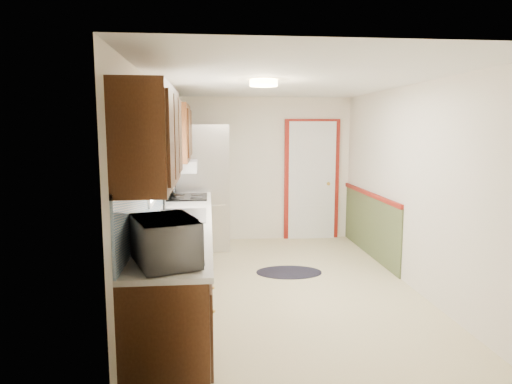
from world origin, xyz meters
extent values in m
cube|color=beige|center=(0.00, 0.00, 0.00)|extent=(3.20, 5.20, 0.12)
cube|color=white|center=(0.00, 0.00, 2.40)|extent=(3.20, 5.20, 0.12)
cube|color=silver|center=(0.00, 2.50, 1.20)|extent=(3.20, 0.10, 2.40)
cube|color=silver|center=(0.00, -2.50, 1.20)|extent=(3.20, 0.10, 2.40)
cube|color=silver|center=(-1.50, 0.00, 1.20)|extent=(0.10, 5.20, 2.40)
cube|color=silver|center=(1.50, 0.00, 1.20)|extent=(0.10, 5.20, 2.40)
cube|color=#361B0C|center=(-1.20, -0.30, 0.45)|extent=(0.60, 4.00, 0.90)
cube|color=silver|center=(-1.19, -0.30, 0.92)|extent=(0.63, 4.00, 0.04)
cube|color=#518CC6|center=(-1.49, -0.30, 1.22)|extent=(0.02, 4.00, 0.55)
cube|color=#361B0C|center=(-1.32, -1.60, 1.83)|extent=(0.35, 1.40, 0.75)
cube|color=#361B0C|center=(-1.32, 1.10, 1.83)|extent=(0.35, 1.20, 0.75)
cube|color=white|center=(-1.49, -0.20, 1.62)|extent=(0.02, 1.00, 0.90)
cube|color=#B44021|center=(-1.44, -0.20, 1.97)|extent=(0.05, 1.12, 0.24)
cube|color=#B7B7BC|center=(-1.19, -0.20, 0.95)|extent=(0.52, 0.82, 0.02)
cube|color=white|center=(-1.27, 1.15, 1.38)|extent=(0.45, 0.60, 0.15)
cube|color=maroon|center=(0.85, 2.47, 1.00)|extent=(0.94, 0.05, 2.08)
cube|color=white|center=(0.85, 2.44, 1.00)|extent=(0.80, 0.04, 2.00)
cube|color=#4A5530|center=(1.49, 1.35, 0.45)|extent=(0.02, 2.30, 0.90)
cube|color=maroon|center=(1.48, 1.35, 0.92)|extent=(0.04, 2.30, 0.06)
cylinder|color=#FFD88C|center=(-0.30, -0.20, 2.36)|extent=(0.30, 0.30, 0.06)
imported|color=white|center=(-1.20, -1.95, 1.14)|extent=(0.50, 0.66, 0.40)
cube|color=#B7B7BC|center=(-1.02, 2.05, 0.97)|extent=(0.87, 0.82, 1.94)
cylinder|color=black|center=(-1.29, 1.63, 0.87)|extent=(0.02, 0.02, 1.36)
ellipsoid|color=black|center=(0.14, 0.60, 0.01)|extent=(0.91, 0.63, 0.01)
cube|color=black|center=(-1.19, 1.13, 0.95)|extent=(0.54, 0.64, 0.02)
camera|label=1|loc=(-0.89, -5.12, 1.89)|focal=32.00mm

